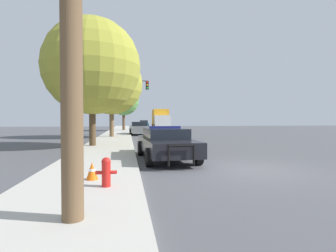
{
  "coord_description": "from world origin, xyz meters",
  "views": [
    {
      "loc": [
        -3.96,
        -8.34,
        1.7
      ],
      "look_at": [
        -0.37,
        14.74,
        1.1
      ],
      "focal_mm": 28.0,
      "sensor_mm": 36.0,
      "label": 1
    }
  ],
  "objects_px": {
    "police_car": "(166,142)",
    "fire_hydrant": "(106,171)",
    "car_background_midblock": "(139,128)",
    "tree_sidewalk_mid": "(111,84)",
    "tree_sidewalk_far": "(124,100)",
    "car_background_distant": "(144,124)",
    "box_truck": "(160,119)",
    "traffic_light": "(125,95)",
    "tree_sidewalk_near": "(92,66)",
    "traffic_cone": "(92,171)"
  },
  "relations": [
    {
      "from": "tree_sidewalk_mid",
      "to": "traffic_light",
      "type": "bearing_deg",
      "value": 71.55
    },
    {
      "from": "tree_sidewalk_near",
      "to": "tree_sidewalk_far",
      "type": "bearing_deg",
      "value": 86.11
    },
    {
      "from": "fire_hydrant",
      "to": "tree_sidewalk_far",
      "type": "bearing_deg",
      "value": 90.05
    },
    {
      "from": "traffic_light",
      "to": "tree_sidewalk_far",
      "type": "bearing_deg",
      "value": 91.58
    },
    {
      "from": "traffic_light",
      "to": "fire_hydrant",
      "type": "bearing_deg",
      "value": -90.72
    },
    {
      "from": "tree_sidewalk_far",
      "to": "traffic_cone",
      "type": "distance_m",
      "value": 31.93
    },
    {
      "from": "tree_sidewalk_mid",
      "to": "tree_sidewalk_far",
      "type": "xyz_separation_m",
      "value": [
        0.88,
        14.41,
        -0.44
      ]
    },
    {
      "from": "tree_sidewalk_mid",
      "to": "car_background_distant",
      "type": "bearing_deg",
      "value": 80.75
    },
    {
      "from": "traffic_light",
      "to": "police_car",
      "type": "bearing_deg",
      "value": -83.82
    },
    {
      "from": "tree_sidewalk_mid",
      "to": "tree_sidewalk_far",
      "type": "bearing_deg",
      "value": 86.51
    },
    {
      "from": "fire_hydrant",
      "to": "traffic_cone",
      "type": "height_order",
      "value": "fire_hydrant"
    },
    {
      "from": "fire_hydrant",
      "to": "traffic_cone",
      "type": "xyz_separation_m",
      "value": [
        -0.42,
        0.79,
        -0.14
      ]
    },
    {
      "from": "tree_sidewalk_mid",
      "to": "tree_sidewalk_far",
      "type": "height_order",
      "value": "tree_sidewalk_mid"
    },
    {
      "from": "traffic_light",
      "to": "tree_sidewalk_far",
      "type": "height_order",
      "value": "tree_sidewalk_far"
    },
    {
      "from": "box_truck",
      "to": "traffic_cone",
      "type": "distance_m",
      "value": 38.25
    },
    {
      "from": "traffic_cone",
      "to": "tree_sidewalk_far",
      "type": "bearing_deg",
      "value": 89.29
    },
    {
      "from": "car_background_distant",
      "to": "tree_sidewalk_mid",
      "type": "xyz_separation_m",
      "value": [
        -4.67,
        -28.68,
        4.14
      ]
    },
    {
      "from": "traffic_light",
      "to": "tree_sidewalk_mid",
      "type": "relative_size",
      "value": 0.76
    },
    {
      "from": "traffic_light",
      "to": "car_background_distant",
      "type": "xyz_separation_m",
      "value": [
        3.49,
        25.14,
        -3.42
      ]
    },
    {
      "from": "tree_sidewalk_far",
      "to": "fire_hydrant",
      "type": "bearing_deg",
      "value": -89.95
    },
    {
      "from": "tree_sidewalk_mid",
      "to": "box_truck",
      "type": "bearing_deg",
      "value": 70.95
    },
    {
      "from": "car_background_distant",
      "to": "fire_hydrant",
      "type": "bearing_deg",
      "value": -92.41
    },
    {
      "from": "tree_sidewalk_mid",
      "to": "tree_sidewalk_near",
      "type": "bearing_deg",
      "value": -94.6
    },
    {
      "from": "box_truck",
      "to": "tree_sidewalk_mid",
      "type": "distance_m",
      "value": 21.82
    },
    {
      "from": "box_truck",
      "to": "tree_sidewalk_mid",
      "type": "relative_size",
      "value": 1.04
    },
    {
      "from": "traffic_light",
      "to": "tree_sidewalk_near",
      "type": "xyz_separation_m",
      "value": [
        -1.83,
        -11.67,
        0.64
      ]
    },
    {
      "from": "police_car",
      "to": "car_background_distant",
      "type": "distance_m",
      "value": 42.06
    },
    {
      "from": "police_car",
      "to": "fire_hydrant",
      "type": "bearing_deg",
      "value": 63.06
    },
    {
      "from": "fire_hydrant",
      "to": "police_car",
      "type": "bearing_deg",
      "value": 65.91
    },
    {
      "from": "car_background_distant",
      "to": "box_truck",
      "type": "bearing_deg",
      "value": -71.78
    },
    {
      "from": "police_car",
      "to": "traffic_light",
      "type": "bearing_deg",
      "value": -86.67
    },
    {
      "from": "fire_hydrant",
      "to": "tree_sidewalk_near",
      "type": "xyz_separation_m",
      "value": [
        -1.56,
        9.9,
        4.34
      ]
    },
    {
      "from": "car_background_distant",
      "to": "police_car",
      "type": "bearing_deg",
      "value": -90.07
    },
    {
      "from": "tree_sidewalk_near",
      "to": "traffic_cone",
      "type": "bearing_deg",
      "value": -82.85
    },
    {
      "from": "car_background_midblock",
      "to": "tree_sidewalk_mid",
      "type": "xyz_separation_m",
      "value": [
        -2.65,
        -4.19,
        4.16
      ]
    },
    {
      "from": "police_car",
      "to": "tree_sidewalk_mid",
      "type": "distance_m",
      "value": 14.31
    },
    {
      "from": "fire_hydrant",
      "to": "traffic_light",
      "type": "xyz_separation_m",
      "value": [
        0.27,
        21.57,
        3.7
      ]
    },
    {
      "from": "box_truck",
      "to": "tree_sidewalk_near",
      "type": "bearing_deg",
      "value": 76.76
    },
    {
      "from": "car_background_distant",
      "to": "tree_sidewalk_near",
      "type": "bearing_deg",
      "value": -96.03
    },
    {
      "from": "fire_hydrant",
      "to": "car_background_distant",
      "type": "distance_m",
      "value": 46.86
    },
    {
      "from": "car_background_distant",
      "to": "traffic_cone",
      "type": "relative_size",
      "value": 8.83
    },
    {
      "from": "traffic_light",
      "to": "tree_sidewalk_near",
      "type": "height_order",
      "value": "tree_sidewalk_near"
    },
    {
      "from": "police_car",
      "to": "traffic_light",
      "type": "relative_size",
      "value": 0.88
    },
    {
      "from": "police_car",
      "to": "tree_sidewalk_mid",
      "type": "height_order",
      "value": "tree_sidewalk_mid"
    },
    {
      "from": "police_car",
      "to": "fire_hydrant",
      "type": "height_order",
      "value": "police_car"
    },
    {
      "from": "box_truck",
      "to": "car_background_distant",
      "type": "bearing_deg",
      "value": -72.11
    },
    {
      "from": "police_car",
      "to": "tree_sidewalk_far",
      "type": "relative_size",
      "value": 0.77
    },
    {
      "from": "traffic_light",
      "to": "car_background_midblock",
      "type": "bearing_deg",
      "value": 24.01
    },
    {
      "from": "tree_sidewalk_near",
      "to": "car_background_distant",
      "type": "bearing_deg",
      "value": 81.77
    },
    {
      "from": "car_background_midblock",
      "to": "tree_sidewalk_mid",
      "type": "bearing_deg",
      "value": -122.84
    }
  ]
}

